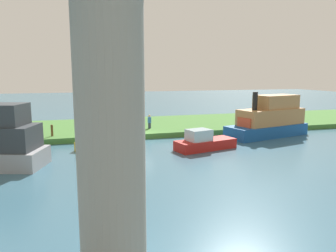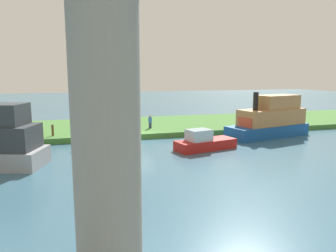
% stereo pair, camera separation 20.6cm
% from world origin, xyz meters
% --- Properties ---
extents(ground_plane, '(160.00, 160.00, 0.00)m').
position_xyz_m(ground_plane, '(0.00, 0.00, 0.00)').
color(ground_plane, '#386075').
extents(grassy_bank, '(80.00, 12.00, 0.50)m').
position_xyz_m(grassy_bank, '(0.00, -6.00, 0.25)').
color(grassy_bank, '#427533').
rests_on(grassy_bank, ground).
extents(bridge_pylon, '(2.05, 2.05, 10.44)m').
position_xyz_m(bridge_pylon, '(4.62, 19.19, 5.22)').
color(bridge_pylon, '#9E998E').
rests_on(bridge_pylon, ground).
extents(person_on_bank, '(0.45, 0.45, 1.39)m').
position_xyz_m(person_on_bank, '(-1.72, -3.05, 1.20)').
color(person_on_bank, '#2D334C').
rests_on(person_on_bank, grassy_bank).
extents(mooring_post, '(0.20, 0.20, 1.02)m').
position_xyz_m(mooring_post, '(7.59, -1.39, 1.01)').
color(mooring_post, brown).
rests_on(mooring_post, grassy_bank).
extents(motorboat_red, '(8.94, 4.79, 4.35)m').
position_xyz_m(motorboat_red, '(-12.55, 1.72, 1.61)').
color(motorboat_red, '#195199').
rests_on(motorboat_red, ground).
extents(houseboat_blue, '(4.90, 3.11, 1.54)m').
position_xyz_m(houseboat_blue, '(3.43, 3.06, 0.55)').
color(houseboat_blue, gold).
rests_on(houseboat_blue, ground).
extents(motorboat_white, '(5.30, 2.90, 1.67)m').
position_xyz_m(motorboat_white, '(-4.25, 5.25, 0.60)').
color(motorboat_white, red).
rests_on(motorboat_white, ground).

